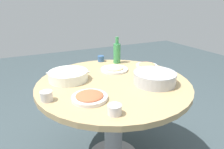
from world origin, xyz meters
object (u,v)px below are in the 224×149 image
object	(u,v)px
rice_bowl	(155,78)
tea_cup_side	(101,59)
dish_tofu_braise	(90,97)
tea_cup_far	(47,96)
green_bottle	(117,53)
tea_cup_near	(115,110)
round_dining_table	(113,100)
soup_bowl	(68,76)
dish_shrimp	(147,65)
dish_noodles	(114,69)

from	to	relation	value
rice_bowl	tea_cup_side	world-z (taller)	rice_bowl
dish_tofu_braise	tea_cup_far	bearing A→B (deg)	157.36
green_bottle	tea_cup_near	world-z (taller)	green_bottle
round_dining_table	soup_bowl	xyz separation A→B (m)	(-0.29, 0.17, 0.19)
dish_tofu_braise	tea_cup_near	xyz separation A→B (m)	(0.06, -0.21, 0.01)
dish_shrimp	tea_cup_far	distance (m)	0.95
rice_bowl	soup_bowl	distance (m)	0.63
dish_tofu_braise	rice_bowl	bearing A→B (deg)	3.19
green_bottle	tea_cup_far	bearing A→B (deg)	-145.81
dish_noodles	tea_cup_far	size ratio (longest dim) A/B	3.17
round_dining_table	dish_shrimp	distance (m)	0.48
dish_shrimp	green_bottle	world-z (taller)	green_bottle
soup_bowl	dish_noodles	bearing A→B (deg)	5.72
dish_tofu_braise	tea_cup_near	world-z (taller)	tea_cup_near
round_dining_table	rice_bowl	xyz separation A→B (m)	(0.24, -0.17, 0.20)
soup_bowl	tea_cup_side	xyz separation A→B (m)	(0.41, 0.34, -0.00)
rice_bowl	dish_tofu_braise	distance (m)	0.50
rice_bowl	green_bottle	xyz separation A→B (m)	(-0.01, 0.56, 0.06)
round_dining_table	rice_bowl	world-z (taller)	rice_bowl
green_bottle	tea_cup_near	distance (m)	0.91
rice_bowl	tea_cup_near	world-z (taller)	rice_bowl
round_dining_table	green_bottle	xyz separation A→B (m)	(0.23, 0.40, 0.26)
rice_bowl	dish_noodles	bearing A→B (deg)	109.48
dish_noodles	dish_shrimp	bearing A→B (deg)	-7.92
round_dining_table	tea_cup_near	world-z (taller)	tea_cup_near
tea_cup_side	dish_tofu_braise	bearing A→B (deg)	-117.95
soup_bowl	dish_noodles	xyz separation A→B (m)	(0.41, 0.04, -0.02)
dish_noodles	green_bottle	xyz separation A→B (m)	(0.12, 0.19, 0.09)
soup_bowl	dish_tofu_braise	bearing A→B (deg)	-84.43
dish_noodles	dish_shrimp	xyz separation A→B (m)	(0.30, -0.04, 0.00)
dish_shrimp	tea_cup_near	xyz separation A→B (m)	(-0.61, -0.58, 0.01)
green_bottle	rice_bowl	bearing A→B (deg)	-88.78
round_dining_table	tea_cup_far	bearing A→B (deg)	-168.90
rice_bowl	dish_shrimp	size ratio (longest dim) A/B	1.58
round_dining_table	dish_tofu_braise	world-z (taller)	dish_tofu_braise
dish_tofu_braise	green_bottle	distance (m)	0.77
soup_bowl	tea_cup_far	bearing A→B (deg)	-126.83
dish_noodles	dish_tofu_braise	world-z (taller)	dish_tofu_braise
rice_bowl	dish_noodles	size ratio (longest dim) A/B	1.31
rice_bowl	soup_bowl	xyz separation A→B (m)	(-0.54, 0.34, -0.01)
round_dining_table	tea_cup_far	size ratio (longest dim) A/B	15.51
round_dining_table	tea_cup_side	xyz separation A→B (m)	(0.11, 0.51, 0.18)
round_dining_table	soup_bowl	bearing A→B (deg)	149.99
dish_tofu_braise	dish_shrimp	size ratio (longest dim) A/B	1.14
round_dining_table	dish_shrimp	world-z (taller)	dish_shrimp
tea_cup_far	rice_bowl	bearing A→B (deg)	-5.41
soup_bowl	dish_tofu_braise	xyz separation A→B (m)	(0.04, -0.36, -0.01)
dish_noodles	soup_bowl	bearing A→B (deg)	-174.28
green_bottle	tea_cup_side	distance (m)	0.18
dish_noodles	dish_shrimp	world-z (taller)	same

